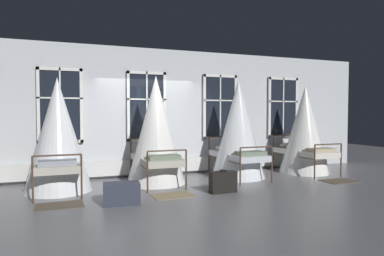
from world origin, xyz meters
TOP-DOWN VIEW (x-y plane):
  - ground at (0.00, 0.00)m, footprint 24.94×24.94m
  - back_wall_with_windows at (0.00, 1.15)m, footprint 13.47×0.10m
  - window_bank at (-0.00, 1.03)m, footprint 9.34×0.10m
  - cot_second at (-2.12, -0.02)m, footprint 1.36×1.81m
  - cot_third at (-0.01, 0.05)m, footprint 1.36×1.82m
  - cot_fourth at (2.12, 0.05)m, footprint 1.36×1.81m
  - cot_fifth at (4.19, 0.06)m, footprint 1.36×1.82m
  - rug_second at (-2.08, -1.25)m, footprint 0.82×0.60m
  - rug_third at (0.00, -1.25)m, footprint 0.83×0.60m
  - rug_fifth at (4.16, -1.25)m, footprint 0.80×0.56m
  - suitcase_dark at (1.04, -1.35)m, footprint 0.56×0.22m
  - travel_trunk at (-1.04, -1.51)m, footprint 0.68×0.46m

SIDE VIEW (x-z plane):
  - ground at x=0.00m, z-range 0.00..0.00m
  - rug_second at x=-2.08m, z-range 0.00..0.01m
  - rug_third at x=0.00m, z-range 0.00..0.01m
  - rug_fifth at x=4.16m, z-range 0.00..0.01m
  - travel_trunk at x=-1.04m, z-range 0.00..0.38m
  - suitcase_dark at x=1.04m, z-range -0.01..0.46m
  - window_bank at x=0.00m, z-range -0.32..2.31m
  - cot_second at x=-2.12m, z-range -0.04..2.34m
  - cot_fifth at x=4.19m, z-range -0.04..2.35m
  - cot_fourth at x=2.12m, z-range -0.04..2.44m
  - cot_third at x=-0.01m, z-range -0.04..2.45m
  - back_wall_with_windows at x=0.00m, z-range 0.00..3.31m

